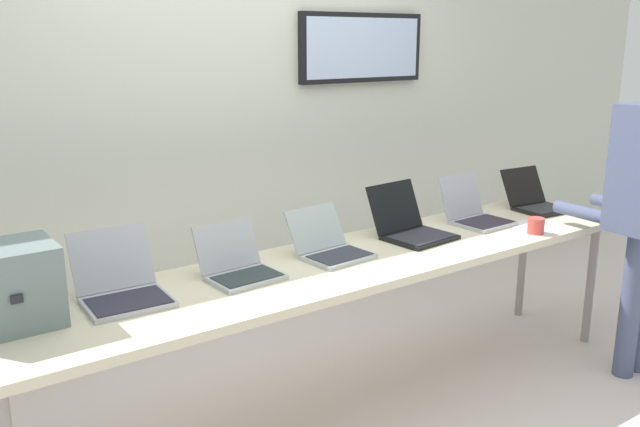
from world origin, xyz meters
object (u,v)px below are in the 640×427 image
Objects in this scene: laptop_station_4 at (475,212)px; laptop_station_0 at (121,285)px; equipment_box at (7,286)px; laptop_station_5 at (536,200)px; laptop_station_3 at (410,226)px; coffee_mug at (536,226)px; workbench at (353,267)px; laptop_station_2 at (330,246)px; laptop_station_1 at (239,265)px.

laptop_station_0 is at bearing 179.21° from laptop_station_4.
equipment_box reaches higher than laptop_station_5.
laptop_station_3 is (1.55, -0.02, 0.00)m from laptop_station_0.
laptop_station_0 is 2.17m from coffee_mug.
laptop_station_3 is 0.68m from coffee_mug.
coffee_mug is (0.59, -0.35, -0.02)m from laptop_station_3.
workbench is 38.75× the size of coffee_mug.
laptop_station_2 reaches higher than workbench.
laptop_station_1 is at bearing -178.93° from laptop_station_3.
laptop_station_0 is 0.51m from laptop_station_1.
equipment_box reaches higher than laptop_station_0.
laptop_station_4 reaches higher than coffee_mug.
laptop_station_0 is at bearing 179.27° from laptop_station_5.
laptop_station_3 is at bearing -0.85° from laptop_station_0.
coffee_mug is at bearing -11.55° from laptop_station_1.
coffee_mug is at bearing -142.65° from laptop_station_5.
laptop_station_3 is 1.06× the size of laptop_station_5.
equipment_box is 0.43m from laptop_station_0.
coffee_mug is (1.13, -0.34, -0.01)m from laptop_station_2.
laptop_station_4 reaches higher than workbench.
equipment_box is 1.43m from laptop_station_2.
workbench is 0.96m from laptop_station_4.
equipment_box is at bearing 171.91° from coffee_mug.
workbench is 9.45× the size of laptop_station_2.
laptop_station_0 is 4.53× the size of coffee_mug.
laptop_station_0 is 2.58m from laptop_station_5.
laptop_station_1 is (0.51, -0.04, -0.01)m from laptop_station_0.
coffee_mug reaches higher than workbench.
equipment_box is (-1.50, 0.11, 0.20)m from workbench.
laptop_station_3 is 1.03m from laptop_station_5.
laptop_station_1 is 1.53m from laptop_station_4.
laptop_station_0 reaches higher than laptop_station_5.
laptop_station_2 is at bearing 132.07° from workbench.
workbench is 0.59m from laptop_station_1.
coffee_mug is (2.13, -0.37, -0.02)m from laptop_station_0.
coffee_mug is at bearing -8.09° from equipment_box.
laptop_station_3 is at bearing 12.42° from workbench.
laptop_station_1 is 0.89× the size of laptop_station_2.
laptop_station_1 is 0.85× the size of laptop_station_5.
laptop_station_2 is 4.10× the size of coffee_mug.
laptop_station_1 is at bearing -4.77° from laptop_station_0.
workbench is at bearing 166.56° from coffee_mug.
laptop_station_0 is (-1.09, 0.12, 0.11)m from workbench.
equipment_box is 0.93m from laptop_station_1.
laptop_station_4 is at bearing 0.49° from laptop_station_2.
laptop_station_0 is 1.15× the size of laptop_station_4.
laptop_station_1 is 3.64× the size of coffee_mug.
laptop_station_0 is at bearing 173.47° from workbench.
laptop_station_1 is 0.92× the size of laptop_station_4.
laptop_station_1 is 0.50m from laptop_station_2.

